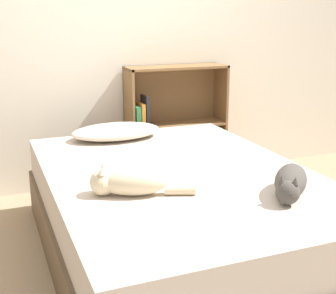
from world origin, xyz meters
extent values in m
plane|color=#997F60|center=(0.00, 0.00, 0.00)|extent=(8.00, 8.00, 0.00)
cube|color=silver|center=(0.00, 1.42, 1.25)|extent=(8.00, 0.06, 2.50)
cube|color=brown|center=(0.00, 0.00, 0.15)|extent=(1.47, 2.08, 0.30)
cube|color=#C1B2A3|center=(0.00, 0.00, 0.42)|extent=(1.42, 2.02, 0.24)
ellipsoid|color=beige|center=(-0.13, 0.83, 0.59)|extent=(0.63, 0.37, 0.10)
ellipsoid|color=beige|center=(-0.34, -0.25, 0.61)|extent=(0.37, 0.26, 0.14)
sphere|color=beige|center=(-0.48, -0.20, 0.60)|extent=(0.13, 0.13, 0.13)
cone|color=beige|center=(-0.49, -0.23, 0.67)|extent=(0.04, 0.04, 0.03)
cone|color=beige|center=(-0.47, -0.16, 0.67)|extent=(0.04, 0.04, 0.03)
cylinder|color=beige|center=(-0.13, -0.33, 0.56)|extent=(0.16, 0.11, 0.05)
ellipsoid|color=#47423D|center=(0.38, -0.52, 0.61)|extent=(0.35, 0.37, 0.14)
sphere|color=#47423D|center=(0.28, -0.64, 0.60)|extent=(0.11, 0.11, 0.11)
cone|color=#47423D|center=(0.30, -0.66, 0.66)|extent=(0.04, 0.04, 0.03)
cone|color=#47423D|center=(0.25, -0.62, 0.66)|extent=(0.04, 0.04, 0.03)
cylinder|color=#47423D|center=(0.53, -0.34, 0.57)|extent=(0.15, 0.16, 0.05)
cube|color=brown|center=(0.10, 1.25, 0.49)|extent=(0.02, 0.26, 0.98)
cube|color=brown|center=(0.92, 1.25, 0.49)|extent=(0.02, 0.26, 0.98)
cube|color=brown|center=(0.51, 1.25, 0.01)|extent=(0.85, 0.26, 0.02)
cube|color=brown|center=(0.51, 1.25, 0.97)|extent=(0.85, 0.26, 0.02)
cube|color=brown|center=(0.51, 1.25, 0.49)|extent=(0.81, 0.26, 0.02)
cube|color=brown|center=(0.51, 1.37, 0.49)|extent=(0.85, 0.02, 0.98)
cube|color=#337F47|center=(0.14, 1.21, 0.59)|extent=(0.04, 0.16, 0.18)
cube|color=orange|center=(0.18, 1.21, 0.60)|extent=(0.03, 0.16, 0.20)
cube|color=#232328|center=(0.22, 1.21, 0.63)|extent=(0.02, 0.16, 0.26)
camera|label=1|loc=(-0.97, -2.30, 1.39)|focal=50.00mm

